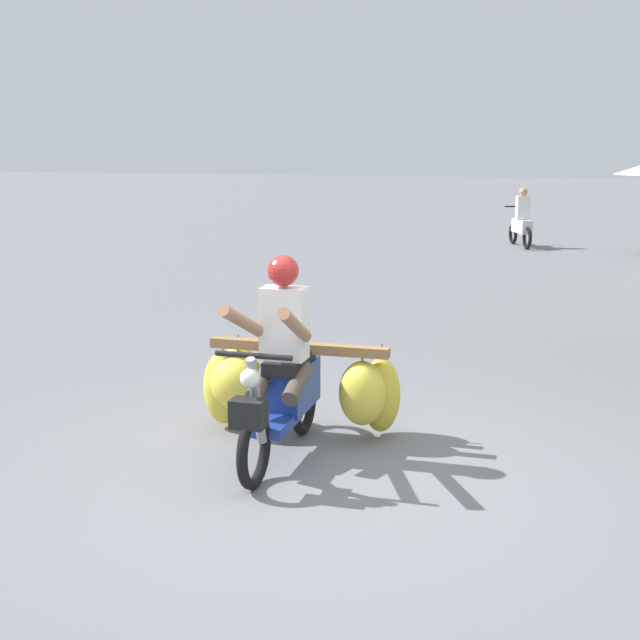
% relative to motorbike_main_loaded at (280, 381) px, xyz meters
% --- Properties ---
extents(ground_plane, '(120.00, 120.00, 0.00)m').
position_rel_motorbike_main_loaded_xyz_m(ground_plane, '(0.62, -0.76, -0.50)').
color(ground_plane, slate).
extents(motorbike_main_loaded, '(1.72, 1.82, 1.58)m').
position_rel_motorbike_main_loaded_xyz_m(motorbike_main_loaded, '(0.00, 0.00, 0.00)').
color(motorbike_main_loaded, black).
rests_on(motorbike_main_loaded, ground).
extents(motorbike_distant_ahead_right, '(0.76, 1.53, 1.40)m').
position_rel_motorbike_main_loaded_xyz_m(motorbike_distant_ahead_right, '(0.80, 14.41, 0.07)').
color(motorbike_distant_ahead_right, black).
rests_on(motorbike_distant_ahead_right, ground).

